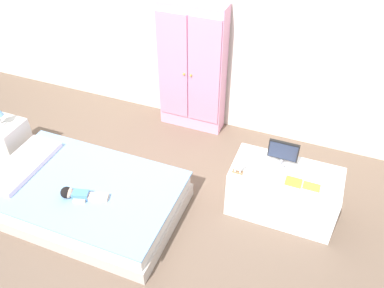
# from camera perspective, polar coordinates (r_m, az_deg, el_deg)

# --- Properties ---
(ground_plane) EXTENTS (10.00, 10.00, 0.02)m
(ground_plane) POSITION_cam_1_polar(r_m,az_deg,el_deg) (3.55, -8.01, -10.12)
(ground_plane) COLOR brown
(back_wall) EXTENTS (6.40, 0.05, 2.70)m
(back_wall) POSITION_cam_1_polar(r_m,az_deg,el_deg) (3.96, 1.40, 20.05)
(back_wall) COLOR silver
(back_wall) RESTS_ON ground_plane
(bed) EXTENTS (1.63, 0.99, 0.29)m
(bed) POSITION_cam_1_polar(r_m,az_deg,el_deg) (3.58, -15.21, -7.37)
(bed) COLOR beige
(bed) RESTS_ON ground_plane
(pillow) EXTENTS (0.32, 0.72, 0.05)m
(pillow) POSITION_cam_1_polar(r_m,az_deg,el_deg) (3.80, -23.34, -2.74)
(pillow) COLOR silver
(pillow) RESTS_ON bed
(doll) EXTENTS (0.39, 0.18, 0.10)m
(doll) POSITION_cam_1_polar(r_m,az_deg,el_deg) (3.36, -16.56, -6.96)
(doll) COLOR #4C84C6
(doll) RESTS_ON bed
(nightstand) EXTENTS (0.33, 0.33, 0.42)m
(nightstand) POSITION_cam_1_polar(r_m,az_deg,el_deg) (4.31, -25.11, 0.37)
(nightstand) COLOR silver
(nightstand) RESTS_ON ground_plane
(wardrobe) EXTENTS (0.69, 0.25, 1.39)m
(wardrobe) POSITION_cam_1_polar(r_m,az_deg,el_deg) (4.11, 0.01, 10.83)
(wardrobe) COLOR #E599BC
(wardrobe) RESTS_ON ground_plane
(tv_stand) EXTENTS (0.89, 0.45, 0.47)m
(tv_stand) POSITION_cam_1_polar(r_m,az_deg,el_deg) (3.46, 13.08, -6.77)
(tv_stand) COLOR white
(tv_stand) RESTS_ON ground_plane
(tv_monitor) EXTENTS (0.25, 0.10, 0.23)m
(tv_monitor) POSITION_cam_1_polar(r_m,az_deg,el_deg) (3.27, 13.08, -1.13)
(tv_monitor) COLOR #99999E
(tv_monitor) RESTS_ON tv_stand
(rocking_horse_toy) EXTENTS (0.09, 0.04, 0.11)m
(rocking_horse_toy) POSITION_cam_1_polar(r_m,az_deg,el_deg) (3.19, 6.83, -3.51)
(rocking_horse_toy) COLOR #8E6642
(rocking_horse_toy) RESTS_ON tv_stand
(book_orange) EXTENTS (0.13, 0.10, 0.01)m
(book_orange) POSITION_cam_1_polar(r_m,az_deg,el_deg) (3.22, 14.51, -5.35)
(book_orange) COLOR orange
(book_orange) RESTS_ON tv_stand
(book_yellow) EXTENTS (0.13, 0.08, 0.01)m
(book_yellow) POSITION_cam_1_polar(r_m,az_deg,el_deg) (3.22, 16.95, -5.93)
(book_yellow) COLOR gold
(book_yellow) RESTS_ON tv_stand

